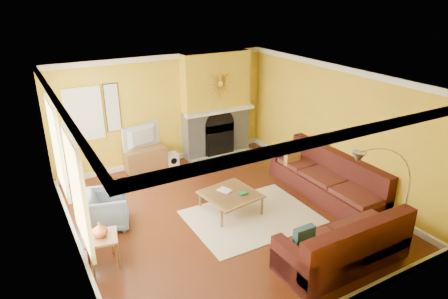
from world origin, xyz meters
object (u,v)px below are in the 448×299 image
sectional_sofa (303,196)px  media_console (145,159)px  side_table (103,251)px  arc_lamp (382,208)px  armchair (107,210)px  coffee_table (230,202)px

sectional_sofa → media_console: bearing=118.2°
side_table → arc_lamp: size_ratio=0.26×
sectional_sofa → armchair: (-3.39, 1.51, -0.10)m
coffee_table → side_table: 2.67m
sectional_sofa → side_table: sectional_sofa is taller
media_console → armchair: bearing=-124.9°
armchair → arc_lamp: (3.43, -3.24, 0.71)m
sectional_sofa → coffee_table: 1.43m
sectional_sofa → media_console: 4.09m
armchair → side_table: size_ratio=1.41×
sectional_sofa → arc_lamp: (0.04, -1.73, 0.61)m
media_console → side_table: bearing=-119.5°
armchair → arc_lamp: 4.77m
armchair → arc_lamp: arc_lamp is taller
sectional_sofa → armchair: 3.71m
sectional_sofa → arc_lamp: size_ratio=1.76×
side_table → sectional_sofa: bearing=-6.2°
armchair → media_console: bearing=-20.5°
coffee_table → arc_lamp: bearing=-66.2°
side_table → media_console: bearing=60.5°
sectional_sofa → armchair: bearing=155.9°
coffee_table → arc_lamp: arc_lamp is taller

